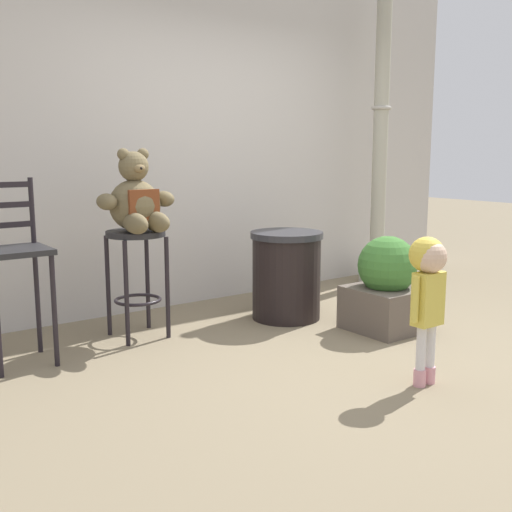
# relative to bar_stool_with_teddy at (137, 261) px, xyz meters

# --- Properties ---
(ground_plane) EXTENTS (24.00, 24.00, 0.00)m
(ground_plane) POSITION_rel_bar_stool_with_teddy_xyz_m (0.96, -1.22, -0.56)
(ground_plane) COLOR #7E7056
(building_wall) EXTENTS (6.21, 0.30, 3.51)m
(building_wall) POSITION_rel_bar_stool_with_teddy_xyz_m (0.96, 0.80, 1.20)
(building_wall) COLOR beige
(building_wall) RESTS_ON ground_plane
(bar_stool_with_teddy) EXTENTS (0.42, 0.42, 0.77)m
(bar_stool_with_teddy) POSITION_rel_bar_stool_with_teddy_xyz_m (0.00, 0.00, 0.00)
(bar_stool_with_teddy) COLOR black
(bar_stool_with_teddy) RESTS_ON ground_plane
(teddy_bear) EXTENTS (0.56, 0.50, 0.57)m
(teddy_bear) POSITION_rel_bar_stool_with_teddy_xyz_m (0.00, -0.03, 0.42)
(teddy_bear) COLOR brown
(teddy_bear) RESTS_ON bar_stool_with_teddy
(child_walking) EXTENTS (0.27, 0.22, 0.86)m
(child_walking) POSITION_rel_bar_stool_with_teddy_xyz_m (0.91, -1.83, 0.06)
(child_walking) COLOR pink
(child_walking) RESTS_ON ground_plane
(trash_bin) EXTENTS (0.57, 0.57, 0.70)m
(trash_bin) POSITION_rel_bar_stool_with_teddy_xyz_m (1.18, -0.25, -0.21)
(trash_bin) COLOR black
(trash_bin) RESTS_ON ground_plane
(lamppost) EXTENTS (0.35, 0.35, 3.03)m
(lamppost) POSITION_rel_bar_stool_with_teddy_xyz_m (2.79, 0.28, 0.65)
(lamppost) COLOR #A9AA9D
(lamppost) RESTS_ON ground_plane
(bar_chair_empty) EXTENTS (0.39, 0.39, 1.16)m
(bar_chair_empty) POSITION_rel_bar_stool_with_teddy_xyz_m (-0.86, -0.07, 0.10)
(bar_chair_empty) COLOR black
(bar_chair_empty) RESTS_ON ground_plane
(planter_with_shrub) EXTENTS (0.52, 0.52, 0.71)m
(planter_with_shrub) POSITION_rel_bar_stool_with_teddy_xyz_m (1.58, -0.94, -0.23)
(planter_with_shrub) COLOR #5F544A
(planter_with_shrub) RESTS_ON ground_plane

